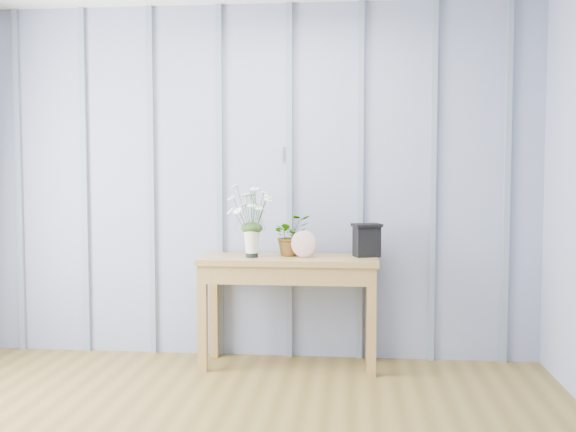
# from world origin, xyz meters

# --- Properties ---
(room_shell) EXTENTS (4.00, 4.50, 2.50)m
(room_shell) POSITION_xyz_m (0.00, 0.92, 1.99)
(room_shell) COLOR #8B95B4
(room_shell) RESTS_ON ground
(sideboard) EXTENTS (1.20, 0.45, 0.75)m
(sideboard) POSITION_xyz_m (0.27, 1.99, 0.64)
(sideboard) COLOR olive
(sideboard) RESTS_ON ground
(daisy_vase) EXTENTS (0.36, 0.27, 0.51)m
(daisy_vase) POSITION_xyz_m (0.03, 1.94, 1.07)
(daisy_vase) COLOR black
(daisy_vase) RESTS_ON sideboard
(spider_plant) EXTENTS (0.33, 0.32, 0.28)m
(spider_plant) POSITION_xyz_m (0.27, 2.07, 0.89)
(spider_plant) COLOR #1E3B15
(spider_plant) RESTS_ON sideboard
(felt_disc_vessel) EXTENTS (0.19, 0.09, 0.18)m
(felt_disc_vessel) POSITION_xyz_m (0.38, 1.96, 0.84)
(felt_disc_vessel) COLOR #8D495A
(felt_disc_vessel) RESTS_ON sideboard
(carved_box) EXTENTS (0.22, 0.19, 0.22)m
(carved_box) POSITION_xyz_m (0.79, 2.06, 0.87)
(carved_box) COLOR black
(carved_box) RESTS_ON sideboard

